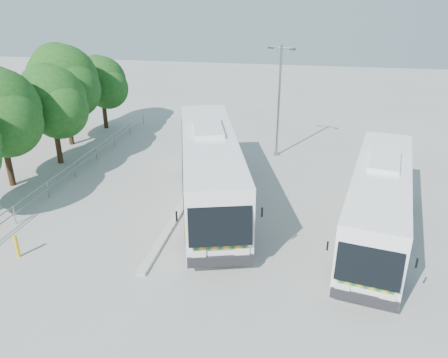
% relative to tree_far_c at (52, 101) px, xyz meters
% --- Properties ---
extents(ground, '(100.00, 100.00, 0.00)m').
position_rel_tree_far_c_xyz_m(ground, '(12.12, -5.10, -4.26)').
color(ground, '#A2A29D').
rests_on(ground, ground).
extents(kerb_divider, '(0.40, 16.00, 0.15)m').
position_rel_tree_far_c_xyz_m(kerb_divider, '(9.82, -3.10, -4.18)').
color(kerb_divider, '#B2B2AD').
rests_on(kerb_divider, ground).
extents(railing, '(0.06, 22.00, 1.00)m').
position_rel_tree_far_c_xyz_m(railing, '(2.12, -1.10, -3.52)').
color(railing, gray).
rests_on(railing, ground).
extents(tree_far_c, '(4.97, 4.69, 6.49)m').
position_rel_tree_far_c_xyz_m(tree_far_c, '(0.00, 0.00, 0.00)').
color(tree_far_c, '#382314').
rests_on(tree_far_c, ground).
extents(tree_far_d, '(5.62, 5.30, 7.33)m').
position_rel_tree_far_c_xyz_m(tree_far_d, '(-1.19, 3.70, 0.56)').
color(tree_far_d, '#382314').
rests_on(tree_far_d, ground).
extents(tree_far_e, '(4.54, 4.28, 5.92)m').
position_rel_tree_far_c_xyz_m(tree_far_e, '(-0.51, 8.20, -0.37)').
color(tree_far_e, '#382314').
rests_on(tree_far_e, ground).
extents(coach_main, '(6.37, 13.79, 3.77)m').
position_rel_tree_far_c_xyz_m(coach_main, '(11.13, -3.87, -2.19)').
color(coach_main, white).
rests_on(coach_main, ground).
extents(coach_adjacent, '(4.52, 12.15, 3.31)m').
position_rel_tree_far_c_xyz_m(coach_adjacent, '(19.57, -5.81, -2.45)').
color(coach_adjacent, white).
rests_on(coach_adjacent, ground).
extents(lamppost, '(1.79, 0.75, 7.53)m').
position_rel_tree_far_c_xyz_m(lamppost, '(14.12, 4.22, -0.10)').
color(lamppost, gray).
rests_on(lamppost, ground).
extents(bollard, '(0.19, 0.19, 1.08)m').
position_rel_tree_far_c_xyz_m(bollard, '(4.07, -10.73, -3.72)').
color(bollard, gold).
rests_on(bollard, ground).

